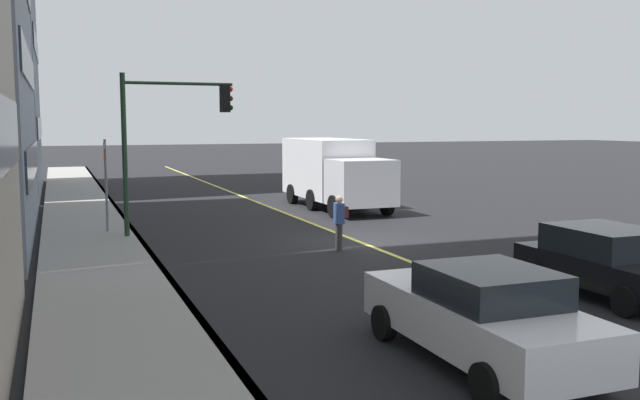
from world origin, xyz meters
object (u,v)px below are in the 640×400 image
object	(u,v)px
pedestrian_with_backpack	(340,219)
traffic_light_mast	(169,126)
car_white	(481,314)
truck_white	(333,171)
street_sign_post	(106,179)
car_black	(609,260)

from	to	relation	value
pedestrian_with_backpack	traffic_light_mast	xyz separation A→B (m)	(3.96, 4.26, 2.67)
car_white	truck_white	distance (m)	19.77
traffic_light_mast	car_white	bearing A→B (deg)	-169.10
pedestrian_with_backpack	car_white	bearing A→B (deg)	170.29
car_white	street_sign_post	bearing A→B (deg)	16.85
pedestrian_with_backpack	traffic_light_mast	distance (m)	6.40
car_white	car_black	world-z (taller)	car_white
traffic_light_mast	street_sign_post	xyz separation A→B (m)	(1.29, 1.89, -1.74)
car_black	traffic_light_mast	bearing A→B (deg)	34.83
traffic_light_mast	street_sign_post	bearing A→B (deg)	55.76
car_black	car_white	bearing A→B (deg)	117.58
car_white	car_black	bearing A→B (deg)	-62.42
truck_white	street_sign_post	xyz separation A→B (m)	(-4.17, 9.76, 0.25)
car_black	traffic_light_mast	xyz separation A→B (m)	(10.96, 7.63, 2.84)
truck_white	traffic_light_mast	world-z (taller)	traffic_light_mast
truck_white	street_sign_post	world-z (taller)	street_sign_post
car_white	car_black	distance (m)	5.66
truck_white	street_sign_post	bearing A→B (deg)	113.15
car_black	truck_white	xyz separation A→B (m)	(16.42, -0.24, 0.84)
car_black	traffic_light_mast	world-z (taller)	traffic_light_mast
traffic_light_mast	pedestrian_with_backpack	bearing A→B (deg)	-132.87
truck_white	pedestrian_with_backpack	size ratio (longest dim) A/B	4.69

